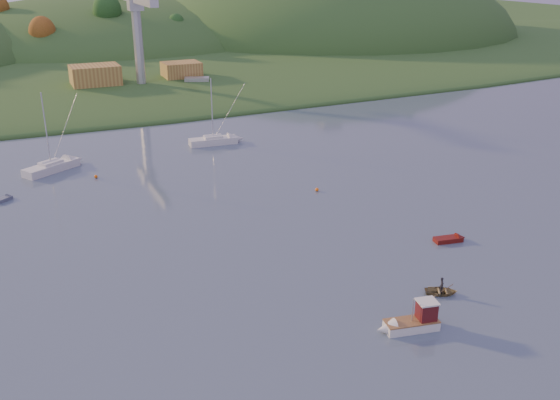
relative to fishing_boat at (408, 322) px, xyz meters
name	(u,v)px	position (x,y,z in m)	size (l,w,h in m)	color
far_shore	(72,42)	(-0.34, 219.50, -0.79)	(620.00, 220.00, 1.50)	#22441B
shore_slope	(101,67)	(-0.34, 154.50, -0.79)	(640.00, 150.00, 7.00)	#22441B
hill_center	(108,46)	(9.66, 199.50, -0.79)	(140.00, 120.00, 36.00)	#22441B
hill_right	(332,39)	(94.66, 184.50, -0.79)	(150.00, 130.00, 60.00)	#22441B
hillside_trees	(91,58)	(-0.34, 174.50, -0.79)	(280.00, 50.00, 32.00)	#1C491A
wharf	(153,87)	(4.66, 111.50, 0.41)	(42.00, 16.00, 2.40)	slate
shed_west	(95,76)	(-8.34, 112.50, 4.01)	(11.00, 8.00, 4.80)	olive
shed_east	(182,70)	(12.66, 113.50, 3.61)	(9.00, 7.00, 4.00)	olive
dock_crane	(138,21)	(1.66, 107.89, 16.38)	(3.20, 28.00, 20.30)	#B7B7BC
fishing_boat	(408,322)	(0.00, 0.00, 0.00)	(5.85, 2.78, 3.59)	silver
sailboat_near	(51,166)	(-24.00, 58.94, -0.01)	(8.88, 6.86, 12.21)	silver
sailboat_far	(213,140)	(3.40, 62.68, -0.04)	(8.54, 3.19, 11.60)	silver
canoe	(441,291)	(6.70, 3.84, -0.47)	(2.25, 3.14, 0.65)	olive
paddler	(442,287)	(6.70, 3.84, 0.00)	(0.58, 0.38, 1.58)	black
red_tender	(454,239)	(15.83, 13.14, -0.52)	(4.01, 1.94, 1.31)	#56100C
grey_dinghy	(6,198)	(-30.87, 48.91, -0.57)	(2.99, 2.67, 1.10)	#535B6E
work_vessel	(197,87)	(14.66, 107.50, 0.46)	(14.46, 9.20, 3.50)	#505C6A
buoy_1	(317,190)	(9.01, 34.26, -0.54)	(0.50, 0.50, 0.50)	#FF670D
buoy_2	(96,176)	(-18.33, 52.92, -0.54)	(0.50, 0.50, 0.50)	#FF670D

